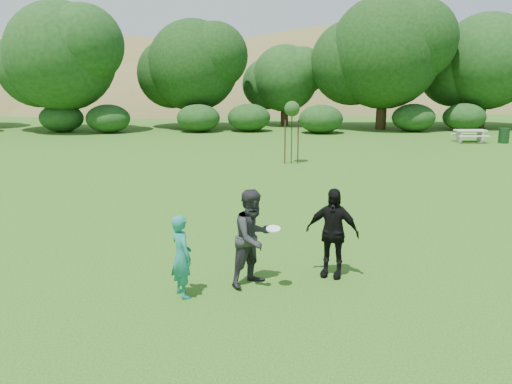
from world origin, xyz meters
TOP-DOWN VIEW (x-y plane):
  - ground at (0.00, 0.00)m, footprint 120.00×120.00m
  - player_teal at (-1.46, -0.70)m, footprint 0.61×0.68m
  - player_grey at (-0.13, -0.20)m, footprint 1.17×1.16m
  - player_black at (1.46, 0.19)m, footprint 1.16×0.82m
  - trash_can_near at (15.28, 20.08)m, footprint 0.60×0.60m
  - frisbee at (0.23, -0.53)m, footprint 0.27×0.27m
  - sapling at (1.89, 13.37)m, footprint 0.70×0.70m
  - picnic_table at (13.39, 20.46)m, footprint 1.80×1.48m
  - hillside at (-0.56, 68.45)m, footprint 150.00×72.00m
  - tree_row at (3.23, 28.68)m, footprint 53.92×10.38m

SIDE VIEW (x-z plane):
  - hillside at x=-0.56m, z-range -37.97..14.03m
  - ground at x=0.00m, z-range 0.00..0.00m
  - trash_can_near at x=15.28m, z-range 0.00..0.90m
  - picnic_table at x=13.39m, z-range 0.14..0.90m
  - player_teal at x=-1.46m, z-range 0.00..1.56m
  - player_black at x=1.46m, z-range 0.00..1.83m
  - player_grey at x=-0.13m, z-range 0.00..1.91m
  - frisbee at x=0.23m, z-range 1.19..1.27m
  - sapling at x=1.89m, z-range 0.99..3.84m
  - tree_row at x=3.23m, z-range 0.06..9.69m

